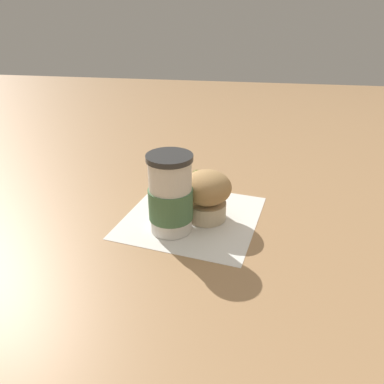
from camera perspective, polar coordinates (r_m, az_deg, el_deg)
ground_plane at (r=0.78m, az=0.00°, el=-3.84°), size 3.00×3.00×0.00m
paper_napkin at (r=0.78m, az=0.00°, el=-3.80°), size 0.31×0.31×0.00m
coffee_cup at (r=0.70m, az=-3.29°, el=-0.68°), size 0.09×0.09×0.15m
muffin at (r=0.74m, az=2.25°, el=-0.35°), size 0.10×0.10×0.10m
banana at (r=0.86m, az=0.66°, el=0.92°), size 0.15×0.06×0.03m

